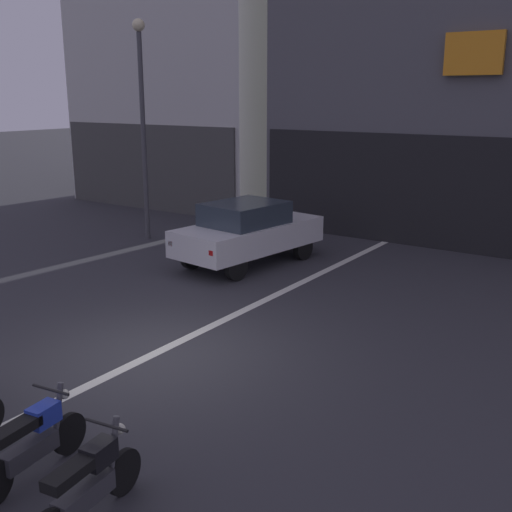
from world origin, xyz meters
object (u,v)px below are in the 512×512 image
(street_lamp, at_px, (142,108))
(motorcycle_blue_row_centre, at_px, (33,441))
(motorcycle_black_row_right_mid, at_px, (88,484))
(car_white_crossing_near, at_px, (248,231))

(street_lamp, relative_size, motorcycle_blue_row_centre, 3.82)
(motorcycle_black_row_right_mid, bearing_deg, motorcycle_blue_row_centre, 170.91)
(street_lamp, relative_size, motorcycle_black_row_right_mid, 3.82)
(motorcycle_blue_row_centre, relative_size, motorcycle_black_row_right_mid, 1.00)
(car_white_crossing_near, relative_size, street_lamp, 0.67)
(car_white_crossing_near, bearing_deg, motorcycle_black_row_right_mid, -64.17)
(motorcycle_blue_row_centre, distance_m, motorcycle_black_row_right_mid, 1.15)
(street_lamp, height_order, motorcycle_black_row_right_mid, street_lamp)
(car_white_crossing_near, height_order, motorcycle_black_row_right_mid, car_white_crossing_near)
(street_lamp, xyz_separation_m, motorcycle_black_row_right_mid, (8.66, -9.83, -3.45))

